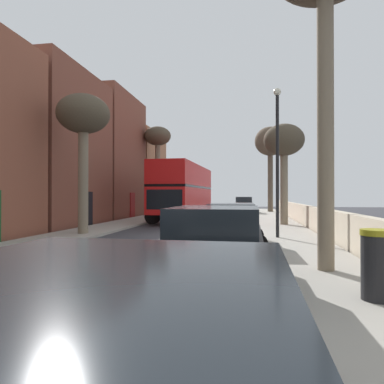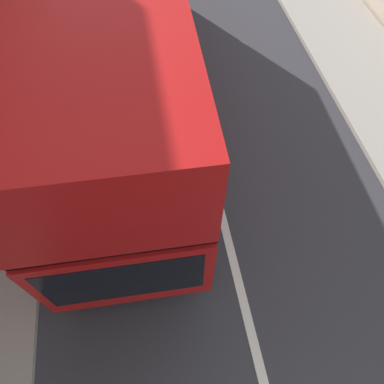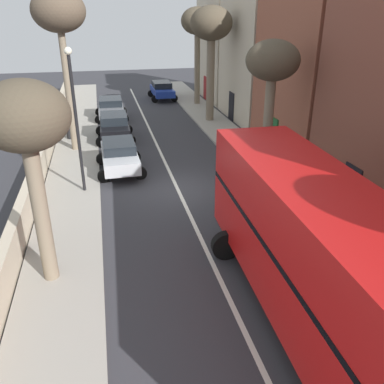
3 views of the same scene
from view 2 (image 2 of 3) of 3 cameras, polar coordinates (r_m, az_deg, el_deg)
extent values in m
cube|color=red|center=(8.67, -12.31, 22.21)|extent=(2.80, 11.04, 1.70)
cube|color=black|center=(8.19, -13.63, 27.50)|extent=(2.82, 10.93, 0.16)
cube|color=black|center=(5.06, -10.86, -13.95)|extent=(2.20, 0.12, 1.19)
cylinder|color=black|center=(6.82, 0.77, -2.03)|extent=(1.01, 0.33, 1.00)
cylinder|color=black|center=(7.07, -20.27, -4.46)|extent=(1.01, 0.33, 1.00)
cylinder|color=black|center=(12.54, -18.29, 26.78)|extent=(1.01, 0.33, 1.00)
camera|label=1|loc=(19.34, 127.33, -61.07)|focal=32.61mm
camera|label=3|loc=(15.31, 14.54, 61.83)|focal=37.73mm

